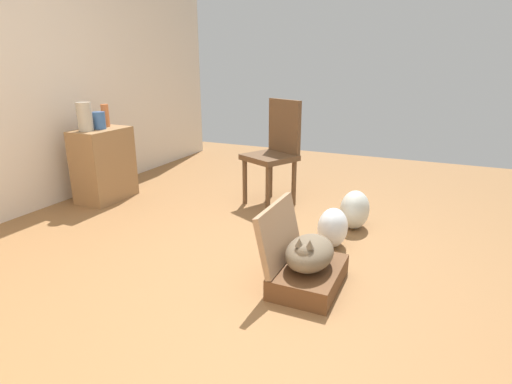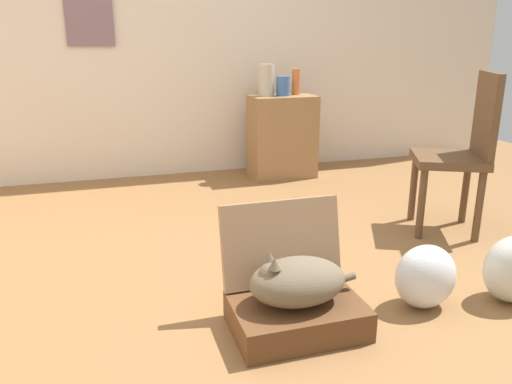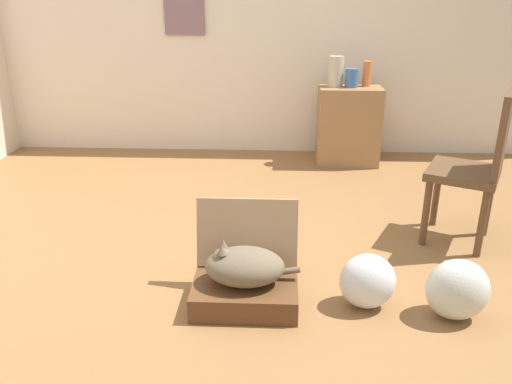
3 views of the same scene
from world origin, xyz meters
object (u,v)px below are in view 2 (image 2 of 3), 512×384
(plastic_bag_white, at_px, (425,277))
(vase_short, at_px, (296,82))
(chair, at_px, (462,149))
(side_table, at_px, (282,137))
(vase_tall, at_px, (266,80))
(vase_round, at_px, (283,86))
(suitcase_base, at_px, (297,316))
(cat, at_px, (296,281))

(plastic_bag_white, relative_size, vase_short, 1.35)
(chair, bearing_deg, side_table, -133.67)
(vase_short, bearing_deg, side_table, -160.84)
(vase_tall, bearing_deg, vase_short, 3.59)
(vase_round, xyz_separation_m, chair, (0.58, -1.55, -0.25))
(side_table, xyz_separation_m, vase_round, (0.00, -0.00, 0.43))
(plastic_bag_white, bearing_deg, suitcase_base, -178.77)
(side_table, bearing_deg, cat, -108.62)
(cat, bearing_deg, vase_tall, 74.65)
(vase_round, bearing_deg, suitcase_base, -108.51)
(vase_short, xyz_separation_m, chair, (0.45, -1.60, -0.28))
(side_table, relative_size, chair, 0.71)
(cat, bearing_deg, suitcase_base, -3.35)
(suitcase_base, xyz_separation_m, vase_tall, (0.64, 2.35, 0.76))
(cat, distance_m, side_table, 2.45)
(suitcase_base, relative_size, vase_round, 3.32)
(cat, height_order, plastic_bag_white, cat)
(vase_short, bearing_deg, suitcase_base, -111.06)
(vase_tall, bearing_deg, vase_round, -14.17)
(side_table, bearing_deg, plastic_bag_white, -93.95)
(suitcase_base, height_order, side_table, side_table)
(plastic_bag_white, bearing_deg, cat, -178.82)
(vase_short, height_order, chair, chair)
(cat, xyz_separation_m, side_table, (0.78, 2.32, 0.12))
(side_table, relative_size, vase_round, 4.35)
(plastic_bag_white, height_order, side_table, side_table)
(plastic_bag_white, height_order, chair, chair)
(side_table, relative_size, vase_short, 3.22)
(plastic_bag_white, height_order, vase_round, vase_round)
(plastic_bag_white, distance_m, side_table, 2.32)
(suitcase_base, relative_size, vase_short, 2.46)
(side_table, distance_m, vase_tall, 0.50)
(cat, xyz_separation_m, vase_tall, (0.65, 2.35, 0.60))
(vase_short, height_order, vase_round, vase_short)
(cat, xyz_separation_m, chair, (1.36, 0.77, 0.30))
(cat, distance_m, vase_short, 2.60)
(side_table, bearing_deg, vase_tall, 167.50)
(suitcase_base, height_order, vase_short, vase_short)
(vase_round, bearing_deg, plastic_bag_white, -93.96)
(side_table, height_order, vase_round, vase_round)
(side_table, bearing_deg, vase_short, 19.16)
(cat, xyz_separation_m, vase_short, (0.92, 2.37, 0.58))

